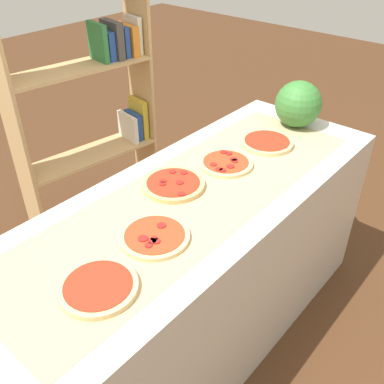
# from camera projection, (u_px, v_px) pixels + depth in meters

# --- Properties ---
(ground_plane) EXTENTS (12.00, 12.00, 0.00)m
(ground_plane) POSITION_uv_depth(u_px,v_px,m) (192.00, 335.00, 2.26)
(ground_plane) COLOR #4C2D19
(counter) EXTENTS (2.03, 0.73, 0.88)m
(counter) POSITION_uv_depth(u_px,v_px,m) (192.00, 274.00, 2.01)
(counter) COLOR beige
(counter) RESTS_ON ground_plane
(parchment_paper) EXTENTS (1.74, 0.54, 0.00)m
(parchment_paper) POSITION_uv_depth(u_px,v_px,m) (192.00, 196.00, 1.76)
(parchment_paper) COLOR tan
(parchment_paper) RESTS_ON counter
(pizza_plain_0) EXTENTS (0.25, 0.25, 0.02)m
(pizza_plain_0) POSITION_uv_depth(u_px,v_px,m) (98.00, 287.00, 1.33)
(pizza_plain_0) COLOR #E5C17F
(pizza_plain_0) RESTS_ON parchment_paper
(pizza_pepperoni_1) EXTENTS (0.25, 0.25, 0.02)m
(pizza_pepperoni_1) POSITION_uv_depth(u_px,v_px,m) (155.00, 236.00, 1.54)
(pizza_pepperoni_1) COLOR #E5C17F
(pizza_pepperoni_1) RESTS_ON parchment_paper
(pizza_pepperoni_2) EXTENTS (0.26, 0.26, 0.03)m
(pizza_pepperoni_2) POSITION_uv_depth(u_px,v_px,m) (173.00, 184.00, 1.81)
(pizza_pepperoni_2) COLOR #DBB26B
(pizza_pepperoni_2) RESTS_ON parchment_paper
(pizza_pepperoni_3) EXTENTS (0.25, 0.25, 0.02)m
(pizza_pepperoni_3) POSITION_uv_depth(u_px,v_px,m) (226.00, 163.00, 1.96)
(pizza_pepperoni_3) COLOR #E5C17F
(pizza_pepperoni_3) RESTS_ON parchment_paper
(pizza_plain_4) EXTENTS (0.26, 0.26, 0.02)m
(pizza_plain_4) POSITION_uv_depth(u_px,v_px,m) (267.00, 142.00, 2.12)
(pizza_plain_4) COLOR #E5C17F
(pizza_plain_4) RESTS_ON parchment_paper
(watermelon) EXTENTS (0.24, 0.24, 0.24)m
(watermelon) POSITION_uv_depth(u_px,v_px,m) (298.00, 104.00, 2.24)
(watermelon) COLOR #387A33
(watermelon) RESTS_ON counter
(bookshelf) EXTENTS (0.88, 0.37, 1.66)m
(bookshelf) POSITION_uv_depth(u_px,v_px,m) (101.00, 122.00, 2.65)
(bookshelf) COLOR tan
(bookshelf) RESTS_ON ground_plane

